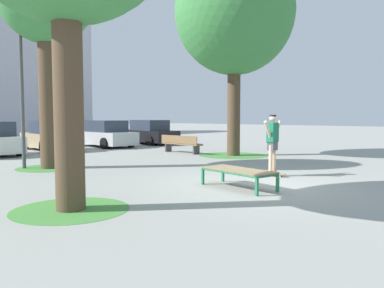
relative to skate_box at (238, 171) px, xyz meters
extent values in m
plane|color=#999993|center=(0.67, 0.02, -0.41)|extent=(120.00, 120.00, 0.00)
cube|color=#237A4C|center=(-0.19, 0.97, -0.22)|extent=(0.07, 0.07, 0.38)
cube|color=#237A4C|center=(0.50, 0.85, -0.22)|extent=(0.07, 0.07, 0.38)
cube|color=#237A4C|center=(-0.50, -0.85, -0.22)|extent=(0.07, 0.07, 0.38)
cube|color=#237A4C|center=(0.19, -0.97, -0.22)|extent=(0.07, 0.07, 0.38)
cylinder|color=#237A4C|center=(-0.34, 0.06, -0.01)|extent=(0.38, 1.88, 0.05)
cylinder|color=#237A4C|center=(0.34, -0.06, -0.01)|extent=(0.38, 1.88, 0.05)
cylinder|color=#237A4C|center=(0.16, 0.91, -0.01)|extent=(0.76, 0.18, 0.05)
cylinder|color=#237A4C|center=(-0.16, -0.91, -0.01)|extent=(0.76, 0.18, 0.05)
cube|color=#847051|center=(0.00, 0.00, 0.03)|extent=(1.08, 2.00, 0.03)
cube|color=#9E754C|center=(2.20, 0.34, -0.33)|extent=(0.25, 0.81, 0.02)
cylinder|color=silver|center=(2.10, 0.61, -0.39)|extent=(0.03, 0.06, 0.06)
cylinder|color=silver|center=(2.25, 0.62, -0.39)|extent=(0.03, 0.06, 0.06)
cylinder|color=silver|center=(2.14, 0.05, -0.39)|extent=(0.03, 0.06, 0.06)
cylinder|color=silver|center=(2.29, 0.06, -0.39)|extent=(0.03, 0.06, 0.06)
cylinder|color=beige|center=(2.10, 0.33, 0.09)|extent=(0.11, 0.11, 0.82)
cube|color=#99704C|center=(2.09, 0.38, -0.29)|extent=(0.11, 0.25, 0.07)
cylinder|color=beige|center=(2.30, 0.34, 0.09)|extent=(0.11, 0.11, 0.82)
cube|color=#99704C|center=(2.29, 0.39, -0.29)|extent=(0.11, 0.25, 0.07)
cube|color=#4C4C51|center=(2.20, 0.34, 0.46)|extent=(0.31, 0.22, 0.24)
cube|color=#196647|center=(2.20, 0.34, 0.86)|extent=(0.37, 0.24, 0.56)
cylinder|color=beige|center=(1.90, 0.32, 0.94)|extent=(0.40, 0.10, 0.52)
cylinder|color=beige|center=(2.49, 0.35, 0.94)|extent=(0.40, 0.10, 0.52)
sphere|color=beige|center=(2.20, 0.34, 1.27)|extent=(0.20, 0.20, 0.20)
cylinder|color=black|center=(2.20, 0.34, 1.34)|extent=(0.19, 0.19, 0.05)
cylinder|color=brown|center=(-3.88, 1.08, 1.51)|extent=(0.54, 0.54, 3.85)
cylinder|color=#47893D|center=(-3.88, 1.08, -0.41)|extent=(2.18, 2.18, 0.01)
cylinder|color=brown|center=(6.29, 4.64, 1.61)|extent=(0.57, 0.57, 4.05)
ellipsoid|color=#3D8442|center=(6.29, 4.64, 5.84)|extent=(5.17, 5.17, 5.43)
cylinder|color=#47893D|center=(6.29, 4.64, -0.41)|extent=(3.05, 3.05, 0.01)
cylinder|color=brown|center=(-1.21, 6.81, 1.80)|extent=(0.62, 0.62, 4.44)
cylinder|color=#47893D|center=(-1.21, 6.81, -0.41)|extent=(2.22, 2.22, 0.01)
cylinder|color=black|center=(-0.08, 11.57, -0.11)|extent=(0.24, 0.61, 0.60)
cube|color=tan|center=(2.28, 13.27, 0.10)|extent=(2.20, 4.38, 0.70)
cube|color=#2D3847|center=(2.26, 13.13, 0.77)|extent=(1.80, 2.27, 0.64)
cylinder|color=black|center=(1.59, 14.67, -0.11)|extent=(0.29, 0.62, 0.60)
cylinder|color=black|center=(3.28, 14.46, -0.11)|extent=(0.29, 0.62, 0.60)
cylinder|color=black|center=(1.27, 12.09, -0.11)|extent=(0.29, 0.62, 0.60)
cylinder|color=black|center=(2.96, 11.88, -0.11)|extent=(0.29, 0.62, 0.60)
cube|color=#B7BABF|center=(5.44, 12.97, 0.10)|extent=(1.98, 4.31, 0.70)
cube|color=#2D3847|center=(5.43, 12.82, 0.77)|extent=(1.70, 2.20, 0.64)
cylinder|color=black|center=(4.68, 14.33, -0.11)|extent=(0.26, 0.61, 0.60)
cylinder|color=black|center=(6.37, 14.21, -0.11)|extent=(0.26, 0.61, 0.60)
cylinder|color=black|center=(4.50, 11.73, -0.11)|extent=(0.26, 0.61, 0.60)
cylinder|color=black|center=(6.20, 11.62, -0.11)|extent=(0.26, 0.61, 0.60)
cube|color=black|center=(8.60, 12.85, 0.10)|extent=(2.05, 4.33, 0.70)
cube|color=#2D3847|center=(8.59, 12.70, 0.77)|extent=(1.73, 2.22, 0.64)
cylinder|color=black|center=(7.86, 14.22, -0.11)|extent=(0.27, 0.62, 0.60)
cylinder|color=black|center=(9.55, 14.07, -0.11)|extent=(0.27, 0.62, 0.60)
cylinder|color=black|center=(7.64, 11.62, -0.11)|extent=(0.27, 0.62, 0.60)
cylinder|color=black|center=(9.34, 11.48, -0.11)|extent=(0.27, 0.62, 0.60)
cube|color=brown|center=(5.62, 7.16, 0.02)|extent=(0.58, 2.42, 0.06)
cube|color=brown|center=(5.42, 7.17, 0.24)|extent=(0.18, 2.40, 0.36)
cube|color=#424247|center=(5.68, 8.12, -0.21)|extent=(0.38, 0.10, 0.40)
cube|color=#424247|center=(5.57, 6.20, -0.21)|extent=(0.38, 0.10, 0.40)
cylinder|color=#4C4C51|center=(-1.83, 7.38, 2.34)|extent=(0.12, 0.12, 5.50)
camera|label=1|loc=(-7.68, -5.34, 1.33)|focal=36.20mm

